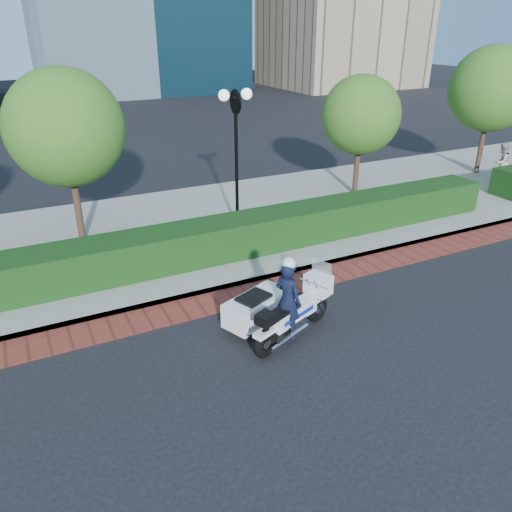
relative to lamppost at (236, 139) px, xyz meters
name	(u,v)px	position (x,y,z in m)	size (l,w,h in m)	color
ground	(294,320)	(-1.00, -5.20, -2.96)	(120.00, 120.00, 0.00)	black
brick_strip	(264,290)	(-1.00, -3.70, -2.95)	(60.00, 1.00, 0.01)	maroon
sidewalk	(199,228)	(-1.00, 0.80, -2.88)	(60.00, 8.00, 0.15)	gray
hedge_main	(229,237)	(-1.00, -1.60, -2.31)	(18.00, 1.20, 1.00)	black
lamppost	(236,139)	(0.00, 0.00, 0.00)	(1.02, 0.70, 4.21)	black
tree_b	(65,128)	(-4.50, 1.30, 0.48)	(3.20, 3.20, 4.89)	#332319
tree_c	(361,115)	(5.50, 1.30, 0.09)	(2.80, 2.80, 4.30)	#332319
tree_d	(492,89)	(12.00, 1.30, 0.65)	(3.40, 3.40, 5.16)	#332319
police_motorcycle	(277,307)	(-1.62, -5.49, -2.30)	(2.46, 1.83, 1.94)	black
pedestrian	(501,162)	(11.72, -0.01, -2.03)	(0.75, 0.59, 1.55)	#ACA498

